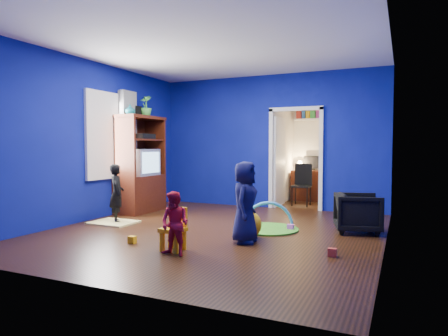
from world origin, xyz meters
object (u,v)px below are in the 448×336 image
at_px(tv_armoire, 140,164).
at_px(folding_chair, 301,185).
at_px(child_navy, 245,202).
at_px(play_mat, 267,229).
at_px(toddler_red, 175,224).
at_px(crt_tv, 141,162).
at_px(armchair, 358,213).
at_px(child_black, 117,193).
at_px(vase, 130,110).
at_px(study_desk, 310,185).
at_px(kid_chair, 173,231).
at_px(hopper_ball, 248,225).

bearing_deg(tv_armoire, folding_chair, 38.14).
xyz_separation_m(child_navy, play_mat, (0.02, 0.96, -0.55)).
xyz_separation_m(toddler_red, crt_tv, (-2.35, 2.58, 0.63)).
distance_m(armchair, folding_chair, 2.88).
bearing_deg(play_mat, tv_armoire, 167.78).
relative_size(armchair, child_black, 0.65).
bearing_deg(play_mat, folding_chair, 92.51).
bearing_deg(armchair, child_black, 87.58).
relative_size(vase, study_desk, 0.23).
bearing_deg(play_mat, kid_chair, -112.01).
bearing_deg(toddler_red, child_black, 149.09).
bearing_deg(toddler_red, child_navy, 65.66).
bearing_deg(vase, play_mat, -6.54).
bearing_deg(study_desk, vase, -129.07).
bearing_deg(study_desk, armchair, -66.78).
height_order(tv_armoire, folding_chair, tv_armoire).
relative_size(child_navy, toddler_red, 1.44).
bearing_deg(child_black, study_desk, -77.17).
relative_size(toddler_red, folding_chair, 0.86).
relative_size(vase, play_mat, 0.20).
bearing_deg(play_mat, child_black, -169.50).
bearing_deg(child_black, crt_tv, -33.00).
height_order(armchair, child_navy, child_navy).
bearing_deg(child_navy, kid_chair, 131.04).
bearing_deg(toddler_red, study_desk, 89.87).
bearing_deg(child_navy, play_mat, -9.06).
height_order(armchair, play_mat, armchair).
relative_size(toddler_red, hopper_ball, 1.95).
bearing_deg(study_desk, play_mat, -88.12).
distance_m(child_black, study_desk, 4.97).
xyz_separation_m(hopper_ball, study_desk, (-0.05, 4.52, 0.17)).
xyz_separation_m(tv_armoire, play_mat, (2.94, -0.64, -0.97)).
relative_size(child_navy, play_mat, 1.14).
xyz_separation_m(armchair, crt_tv, (-4.25, 0.25, 0.71)).
bearing_deg(hopper_ball, vase, 160.02).
bearing_deg(vase, armchair, 0.64).
height_order(child_navy, vase, vase).
xyz_separation_m(vase, hopper_ball, (2.87, -1.05, -1.86)).
height_order(tv_armoire, kid_chair, tv_armoire).
distance_m(child_navy, folding_chair, 3.81).
bearing_deg(folding_chair, study_desk, 90.00).
relative_size(child_navy, tv_armoire, 0.58).
distance_m(child_navy, crt_tv, 3.33).
relative_size(child_black, folding_chair, 1.12).
xyz_separation_m(armchair, toddler_red, (-1.90, -2.33, 0.09)).
height_order(armchair, child_black, child_black).
height_order(child_navy, play_mat, child_navy).
bearing_deg(vase, crt_tv, 82.41).
bearing_deg(crt_tv, armchair, -3.40).
distance_m(child_navy, hopper_ball, 0.45).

